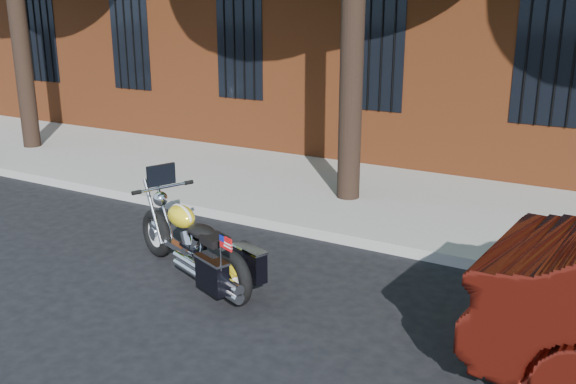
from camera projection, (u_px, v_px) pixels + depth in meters
The scene contains 4 objects.
ground at pixel (216, 260), 8.16m from camera, with size 120.00×120.00×0.00m, color black.
curb at pixel (272, 224), 9.29m from camera, with size 40.00×0.16×0.15m, color gray.
sidewalk at pixel (330, 191), 10.85m from camera, with size 40.00×3.60×0.15m, color gray.
motorcycle at pixel (196, 248), 7.42m from camera, with size 2.28×1.33×1.26m.
Camera 1 is at (4.57, -6.10, 3.18)m, focal length 40.00 mm.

